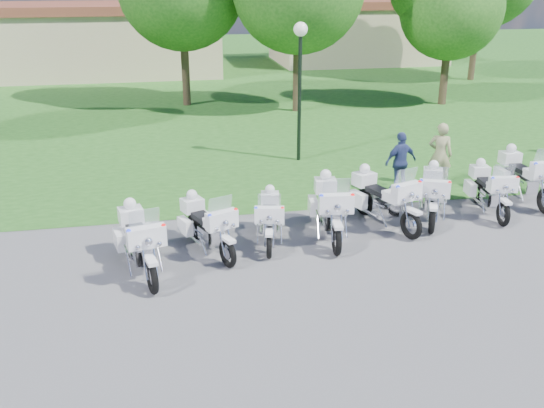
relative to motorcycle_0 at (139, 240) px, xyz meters
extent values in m
plane|color=#5C5C61|center=(3.49, -0.34, -0.69)|extent=(100.00, 100.00, 0.00)
cube|color=#22561B|center=(3.49, 26.66, -0.69)|extent=(100.00, 48.00, 0.01)
torus|color=black|center=(0.22, -1.00, -0.35)|extent=(0.28, 0.71, 0.69)
torus|color=black|center=(-0.16, 0.72, -0.35)|extent=(0.28, 0.71, 0.69)
cube|color=white|center=(0.23, -1.02, 0.01)|extent=(0.28, 0.49, 0.07)
cube|color=white|center=(0.17, -0.77, 0.40)|extent=(0.78, 0.40, 0.41)
cube|color=silver|center=(0.16, -0.71, 0.76)|extent=(0.59, 0.25, 0.39)
sphere|color=red|center=(0.51, -0.76, 0.59)|extent=(0.09, 0.09, 0.09)
sphere|color=#1426E5|center=(-0.14, -0.90, 0.59)|extent=(0.09, 0.09, 0.09)
cube|color=silver|center=(0.03, -0.12, -0.22)|extent=(0.47, 0.64, 0.35)
cube|color=white|center=(0.08, -0.36, 0.14)|extent=(0.44, 0.60, 0.23)
cube|color=black|center=(-0.04, 0.18, 0.12)|extent=(0.48, 0.70, 0.12)
cube|color=white|center=(0.18, 0.63, -0.17)|extent=(0.30, 0.57, 0.37)
cube|color=white|center=(-0.43, 0.50, -0.17)|extent=(0.30, 0.57, 0.37)
cube|color=white|center=(-0.17, 0.75, 0.26)|extent=(0.58, 0.51, 0.33)
sphere|color=white|center=(-0.17, 0.75, 0.53)|extent=(0.27, 0.27, 0.27)
torus|color=black|center=(1.79, -0.18, -0.38)|extent=(0.35, 0.64, 0.64)
torus|color=black|center=(1.20, 1.32, -0.38)|extent=(0.35, 0.64, 0.64)
cube|color=white|center=(1.80, -0.20, -0.05)|extent=(0.31, 0.45, 0.07)
cube|color=white|center=(1.71, 0.02, 0.31)|extent=(0.72, 0.46, 0.38)
cube|color=silver|center=(1.69, 0.08, 0.64)|extent=(0.54, 0.30, 0.36)
sphere|color=red|center=(2.02, 0.08, 0.49)|extent=(0.09, 0.09, 0.09)
sphere|color=#1426E5|center=(1.45, -0.14, 0.49)|extent=(0.09, 0.09, 0.09)
cube|color=silver|center=(1.49, 0.59, -0.26)|extent=(0.50, 0.61, 0.32)
cube|color=white|center=(1.57, 0.38, 0.07)|extent=(0.46, 0.57, 0.21)
cube|color=black|center=(1.38, 0.85, 0.05)|extent=(0.52, 0.67, 0.11)
cube|color=white|center=(1.51, 1.29, -0.22)|extent=(0.34, 0.52, 0.34)
cube|color=white|center=(0.98, 1.08, -0.22)|extent=(0.34, 0.52, 0.34)
cube|color=white|center=(1.19, 1.35, 0.18)|extent=(0.56, 0.52, 0.30)
sphere|color=white|center=(1.19, 1.35, 0.43)|extent=(0.25, 0.25, 0.25)
torus|color=black|center=(2.73, 0.09, -0.40)|extent=(0.23, 0.60, 0.59)
torus|color=black|center=(3.03, 1.56, -0.40)|extent=(0.23, 0.60, 0.59)
cube|color=white|center=(2.73, 0.07, -0.09)|extent=(0.23, 0.41, 0.06)
cube|color=white|center=(2.77, 0.29, 0.24)|extent=(0.67, 0.33, 0.35)
cube|color=silver|center=(2.78, 0.34, 0.55)|extent=(0.51, 0.20, 0.33)
sphere|color=red|center=(3.04, 0.18, 0.40)|extent=(0.08, 0.08, 0.08)
sphere|color=#1426E5|center=(2.48, 0.29, 0.40)|extent=(0.08, 0.08, 0.08)
cube|color=silver|center=(2.88, 0.84, -0.29)|extent=(0.39, 0.54, 0.30)
cube|color=white|center=(2.84, 0.63, 0.02)|extent=(0.37, 0.51, 0.19)
cube|color=black|center=(2.94, 1.10, 0.00)|extent=(0.40, 0.60, 0.11)
cube|color=white|center=(3.26, 1.38, -0.25)|extent=(0.25, 0.48, 0.32)
cube|color=white|center=(2.74, 1.48, -0.25)|extent=(0.25, 0.48, 0.32)
cube|color=white|center=(3.03, 1.58, 0.12)|extent=(0.49, 0.43, 0.28)
sphere|color=white|center=(3.03, 1.58, 0.35)|extent=(0.23, 0.23, 0.23)
torus|color=black|center=(4.21, -0.05, -0.34)|extent=(0.23, 0.72, 0.71)
torus|color=black|center=(4.44, 1.74, -0.34)|extent=(0.23, 0.72, 0.71)
cube|color=white|center=(4.21, -0.07, 0.03)|extent=(0.25, 0.49, 0.07)
cube|color=white|center=(4.24, 0.20, 0.42)|extent=(0.79, 0.35, 0.42)
cube|color=silver|center=(4.25, 0.26, 0.79)|extent=(0.61, 0.20, 0.40)
sphere|color=red|center=(4.57, 0.09, 0.62)|extent=(0.10, 0.10, 0.10)
sphere|color=#1426E5|center=(3.90, 0.18, 0.62)|extent=(0.10, 0.10, 0.10)
cube|color=silver|center=(4.33, 0.87, -0.21)|extent=(0.43, 0.64, 0.36)
cube|color=white|center=(4.30, 0.62, 0.16)|extent=(0.41, 0.59, 0.23)
cube|color=black|center=(4.37, 1.18, 0.14)|extent=(0.44, 0.70, 0.13)
cube|color=white|center=(4.74, 1.54, -0.16)|extent=(0.26, 0.57, 0.38)
cube|color=white|center=(4.10, 1.62, -0.16)|extent=(0.26, 0.57, 0.38)
cube|color=white|center=(4.44, 1.77, 0.28)|extent=(0.56, 0.49, 0.34)
sphere|color=white|center=(4.44, 1.77, 0.56)|extent=(0.28, 0.28, 0.28)
torus|color=black|center=(6.15, 0.45, -0.35)|extent=(0.36, 0.70, 0.69)
torus|color=black|center=(5.58, 2.11, -0.35)|extent=(0.36, 0.70, 0.69)
cube|color=white|center=(6.16, 0.43, 0.01)|extent=(0.33, 0.49, 0.07)
cube|color=white|center=(6.08, 0.67, 0.40)|extent=(0.79, 0.48, 0.41)
cube|color=silver|center=(6.06, 0.73, 0.76)|extent=(0.59, 0.31, 0.39)
sphere|color=red|center=(6.41, 0.72, 0.59)|extent=(0.09, 0.09, 0.09)
sphere|color=#1426E5|center=(5.78, 0.51, 0.59)|extent=(0.09, 0.09, 0.09)
cube|color=silver|center=(5.86, 1.30, -0.23)|extent=(0.52, 0.66, 0.35)
cube|color=white|center=(5.94, 1.07, 0.14)|extent=(0.49, 0.62, 0.23)
cube|color=black|center=(5.76, 1.59, 0.12)|extent=(0.54, 0.72, 0.12)
cube|color=white|center=(5.92, 2.07, -0.17)|extent=(0.35, 0.57, 0.37)
cube|color=white|center=(5.33, 1.86, -0.17)|extent=(0.35, 0.57, 0.37)
cube|color=white|center=(5.57, 2.14, 0.26)|extent=(0.61, 0.55, 0.33)
sphere|color=white|center=(5.57, 2.14, 0.53)|extent=(0.27, 0.27, 0.27)
torus|color=black|center=(6.77, 0.66, -0.36)|extent=(0.39, 0.66, 0.67)
torus|color=black|center=(7.46, 2.21, -0.36)|extent=(0.39, 0.66, 0.67)
cube|color=white|center=(6.77, 0.64, -0.01)|extent=(0.34, 0.47, 0.07)
cube|color=white|center=(6.87, 0.87, 0.36)|extent=(0.75, 0.51, 0.40)
cube|color=silver|center=(6.89, 0.92, 0.71)|extent=(0.56, 0.34, 0.38)
sphere|color=red|center=(7.13, 0.68, 0.55)|extent=(0.09, 0.09, 0.09)
sphere|color=#1426E5|center=(6.55, 0.94, 0.55)|extent=(0.09, 0.09, 0.09)
cube|color=silver|center=(7.12, 1.45, -0.24)|extent=(0.54, 0.65, 0.34)
cube|color=white|center=(7.03, 1.23, 0.11)|extent=(0.50, 0.60, 0.22)
cube|color=black|center=(7.24, 1.73, 0.09)|extent=(0.56, 0.70, 0.12)
cube|color=white|center=(7.67, 1.95, -0.19)|extent=(0.37, 0.55, 0.36)
cube|color=white|center=(7.12, 2.19, -0.19)|extent=(0.37, 0.55, 0.36)
cube|color=white|center=(7.47, 2.24, 0.23)|extent=(0.60, 0.56, 0.32)
sphere|color=white|center=(7.47, 2.24, 0.49)|extent=(0.26, 0.26, 0.26)
torus|color=black|center=(8.68, 0.75, -0.38)|extent=(0.20, 0.65, 0.64)
torus|color=black|center=(8.88, 2.35, -0.38)|extent=(0.20, 0.65, 0.64)
cube|color=white|center=(8.68, 0.73, -0.05)|extent=(0.22, 0.44, 0.07)
cube|color=white|center=(8.71, 0.97, 0.31)|extent=(0.71, 0.31, 0.38)
cube|color=silver|center=(8.72, 1.02, 0.64)|extent=(0.54, 0.18, 0.36)
sphere|color=red|center=(9.00, 0.88, 0.49)|extent=(0.09, 0.09, 0.09)
sphere|color=#1426E5|center=(8.40, 0.95, 0.49)|extent=(0.09, 0.09, 0.09)
cube|color=silver|center=(8.78, 1.57, -0.26)|extent=(0.38, 0.57, 0.32)
cube|color=white|center=(8.76, 1.35, 0.07)|extent=(0.36, 0.53, 0.21)
cube|color=black|center=(8.82, 1.85, 0.05)|extent=(0.39, 0.62, 0.11)
cube|color=white|center=(9.14, 2.18, -0.22)|extent=(0.23, 0.51, 0.34)
cube|color=white|center=(8.58, 2.25, -0.22)|extent=(0.23, 0.51, 0.34)
cube|color=white|center=(8.88, 2.38, 0.18)|extent=(0.50, 0.43, 0.30)
sphere|color=white|center=(8.88, 2.38, 0.43)|extent=(0.25, 0.25, 0.25)
torus|color=black|center=(10.18, 3.06, -0.34)|extent=(0.14, 0.71, 0.71)
sphere|color=#1426E5|center=(9.85, 1.44, 0.62)|extent=(0.09, 0.09, 0.09)
cube|color=silver|center=(10.18, 2.18, -0.22)|extent=(0.36, 0.59, 0.36)
cube|color=white|center=(10.19, 1.93, 0.15)|extent=(0.34, 0.55, 0.23)
cube|color=black|center=(10.18, 2.50, 0.13)|extent=(0.36, 0.66, 0.13)
cube|color=white|center=(10.50, 2.90, -0.16)|extent=(0.19, 0.55, 0.38)
cube|color=white|center=(9.86, 2.90, -0.16)|extent=(0.19, 0.55, 0.38)
cube|color=white|center=(10.18, 3.09, 0.28)|extent=(0.51, 0.42, 0.34)
sphere|color=white|center=(10.18, 3.09, 0.55)|extent=(0.27, 0.27, 0.27)
cylinder|color=black|center=(5.06, 7.14, 1.33)|extent=(0.12, 0.12, 4.04)
sphere|color=white|center=(5.06, 7.14, 3.50)|extent=(0.44, 0.44, 0.44)
cylinder|color=#38281C|center=(1.98, 16.82, 1.25)|extent=(0.36, 0.36, 3.88)
cylinder|color=#38281C|center=(6.74, 14.60, 1.25)|extent=(0.36, 0.36, 3.89)
cylinder|color=#38281C|center=(13.83, 14.75, 0.90)|extent=(0.36, 0.36, 3.19)
sphere|color=#1F5417|center=(13.83, 14.75, 3.65)|extent=(4.63, 4.63, 4.63)
cylinder|color=#38281C|center=(18.58, 20.89, 1.51)|extent=(0.36, 0.36, 4.40)
cube|color=#C0AE8B|center=(-2.51, 27.66, 1.11)|extent=(14.00, 8.00, 3.60)
cube|color=brown|center=(-2.51, 27.66, 3.16)|extent=(14.56, 8.32, 0.50)
cube|color=#C0AE8B|center=(14.49, 29.66, 1.11)|extent=(11.00, 7.00, 3.60)
cube|color=brown|center=(14.49, 29.66, 3.16)|extent=(11.44, 7.28, 0.50)
imported|color=tan|center=(8.43, 3.84, 0.24)|extent=(0.81, 0.73, 1.87)
imported|color=navy|center=(7.17, 3.65, 0.16)|extent=(1.07, 0.63, 1.71)
camera|label=1|loc=(0.51, -11.64, 5.14)|focal=40.00mm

